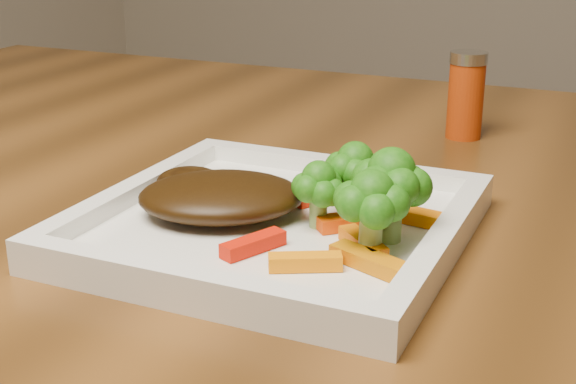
% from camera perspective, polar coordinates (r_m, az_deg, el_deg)
% --- Properties ---
extents(plate, '(0.27, 0.27, 0.01)m').
position_cam_1_polar(plate, '(0.60, -0.87, -2.65)').
color(plate, white).
rests_on(plate, dining_table).
extents(steak, '(0.16, 0.14, 0.03)m').
position_cam_1_polar(steak, '(0.61, -4.78, -0.32)').
color(steak, black).
rests_on(steak, plate).
extents(broccoli_0, '(0.06, 0.06, 0.07)m').
position_cam_1_polar(broccoli_0, '(0.61, 4.79, 1.64)').
color(broccoli_0, '#186D12').
rests_on(broccoli_0, plate).
extents(broccoli_1, '(0.08, 0.08, 0.06)m').
position_cam_1_polar(broccoli_1, '(0.56, 7.29, -0.36)').
color(broccoli_1, '#2E6D12').
rests_on(broccoli_1, plate).
extents(broccoli_2, '(0.07, 0.07, 0.06)m').
position_cam_1_polar(broccoli_2, '(0.53, 5.94, -1.63)').
color(broccoli_2, '#247814').
rests_on(broccoli_2, plate).
extents(broccoli_3, '(0.05, 0.05, 0.06)m').
position_cam_1_polar(broccoli_3, '(0.58, 2.19, 0.38)').
color(broccoli_3, '#326310').
rests_on(broccoli_3, plate).
extents(carrot_0, '(0.05, 0.03, 0.01)m').
position_cam_1_polar(carrot_0, '(0.52, 1.23, -4.99)').
color(carrot_0, orange).
rests_on(carrot_0, plate).
extents(carrot_1, '(0.06, 0.04, 0.01)m').
position_cam_1_polar(carrot_1, '(0.52, 5.85, -4.91)').
color(carrot_1, '#CA6C03').
rests_on(carrot_1, plate).
extents(carrot_2, '(0.03, 0.05, 0.01)m').
position_cam_1_polar(carrot_2, '(0.55, -2.48, -3.73)').
color(carrot_2, red).
rests_on(carrot_2, plate).
extents(carrot_3, '(0.06, 0.02, 0.01)m').
position_cam_1_polar(carrot_3, '(0.60, 9.68, -1.85)').
color(carrot_3, orange).
rests_on(carrot_3, plate).
extents(carrot_4, '(0.04, 0.06, 0.01)m').
position_cam_1_polar(carrot_4, '(0.65, 2.56, -0.02)').
color(carrot_4, '#FF2404').
rests_on(carrot_4, plate).
extents(carrot_5, '(0.04, 0.04, 0.01)m').
position_cam_1_polar(carrot_5, '(0.55, 5.35, -3.67)').
color(carrot_5, orange).
rests_on(carrot_5, plate).
extents(carrot_6, '(0.06, 0.05, 0.01)m').
position_cam_1_polar(carrot_6, '(0.59, 4.93, -2.02)').
color(carrot_6, '#F54404').
rests_on(carrot_6, plate).
extents(spice_shaker, '(0.05, 0.05, 0.09)m').
position_cam_1_polar(spice_shaker, '(0.87, 12.54, 6.73)').
color(spice_shaker, '#A33009').
rests_on(spice_shaker, dining_table).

